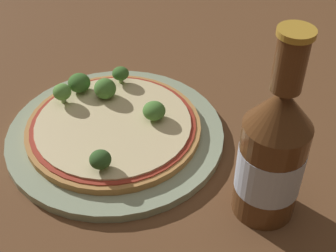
# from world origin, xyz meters

# --- Properties ---
(ground_plane) EXTENTS (3.00, 3.00, 0.00)m
(ground_plane) POSITION_xyz_m (0.00, 0.00, 0.00)
(ground_plane) COLOR brown
(plate) EXTENTS (0.29, 0.29, 0.01)m
(plate) POSITION_xyz_m (-0.02, 0.01, 0.01)
(plate) COLOR #93A384
(plate) RESTS_ON ground_plane
(pizza) EXTENTS (0.23, 0.23, 0.01)m
(pizza) POSITION_xyz_m (-0.02, 0.01, 0.02)
(pizza) COLOR #B77F42
(pizza) RESTS_ON plate
(broccoli_floret_0) EXTENTS (0.02, 0.02, 0.03)m
(broccoli_floret_0) POSITION_xyz_m (-0.04, 0.10, 0.04)
(broccoli_floret_0) COLOR #89A866
(broccoli_floret_0) RESTS_ON pizza
(broccoli_floret_1) EXTENTS (0.03, 0.03, 0.02)m
(broccoli_floret_1) POSITION_xyz_m (-0.01, -0.08, 0.04)
(broccoli_floret_1) COLOR #89A866
(broccoli_floret_1) RESTS_ON pizza
(broccoli_floret_2) EXTENTS (0.03, 0.03, 0.02)m
(broccoli_floret_2) POSITION_xyz_m (0.03, 0.03, 0.04)
(broccoli_floret_2) COLOR #89A866
(broccoli_floret_2) RESTS_ON pizza
(broccoli_floret_3) EXTENTS (0.03, 0.03, 0.03)m
(broccoli_floret_3) POSITION_xyz_m (-0.10, 0.03, 0.04)
(broccoli_floret_3) COLOR #89A866
(broccoli_floret_3) RESTS_ON pizza
(broccoli_floret_4) EXTENTS (0.03, 0.03, 0.03)m
(broccoli_floret_4) POSITION_xyz_m (-0.05, 0.06, 0.04)
(broccoli_floret_4) COLOR #89A866
(broccoli_floret_4) RESTS_ON pizza
(broccoli_floret_5) EXTENTS (0.03, 0.03, 0.03)m
(broccoli_floret_5) POSITION_xyz_m (-0.09, 0.06, 0.04)
(broccoli_floret_5) COLOR #89A866
(broccoli_floret_5) RESTS_ON pizza
(beer_bottle) EXTENTS (0.07, 0.07, 0.23)m
(beer_bottle) POSITION_xyz_m (0.19, -0.06, 0.09)
(beer_bottle) COLOR #563319
(beer_bottle) RESTS_ON ground_plane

